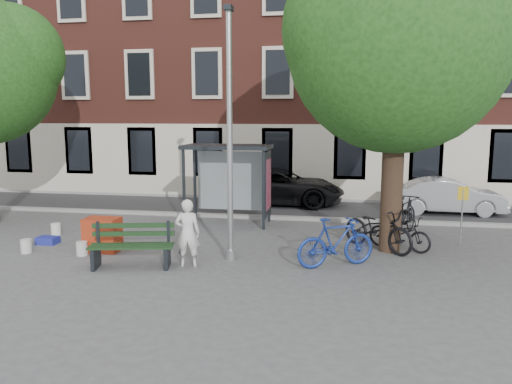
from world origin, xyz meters
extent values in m
plane|color=#4C4C4F|center=(0.00, 0.00, 0.00)|extent=(90.00, 90.00, 0.00)
cube|color=#28282B|center=(0.00, 7.00, 0.01)|extent=(40.00, 4.00, 0.01)
cube|color=gray|center=(0.00, 5.00, 0.06)|extent=(40.00, 0.25, 0.12)
cube|color=gray|center=(0.00, 9.00, 0.06)|extent=(40.00, 0.25, 0.12)
cube|color=brown|center=(0.00, 13.00, 7.00)|extent=(30.00, 8.00, 14.00)
cylinder|color=#9EA0A3|center=(0.00, 0.00, 3.00)|extent=(0.14, 0.14, 6.00)
cylinder|color=#9EA0A3|center=(0.00, 0.00, 0.12)|extent=(0.28, 0.28, 0.24)
cube|color=#1E2328|center=(0.00, 0.00, 6.05)|extent=(0.18, 0.35, 0.12)
cylinder|color=black|center=(4.00, 1.50, 1.70)|extent=(0.56, 0.56, 3.40)
sphere|color=#1A4414|center=(4.00, 1.50, 5.40)|extent=(5.60, 5.60, 5.60)
sphere|color=#1A4414|center=(4.90, 1.90, 5.90)|extent=(3.92, 3.92, 3.92)
sphere|color=#1A4414|center=(3.20, 1.20, 5.70)|extent=(4.20, 4.20, 4.20)
sphere|color=#1A4414|center=(4.20, 0.60, 6.00)|extent=(3.64, 3.64, 3.64)
sphere|color=#1A4414|center=(-8.10, 3.40, 5.50)|extent=(3.36, 3.36, 3.36)
cube|color=#1E2328|center=(-2.30, 3.40, 1.25)|extent=(0.08, 0.08, 2.50)
cube|color=#1E2328|center=(0.30, 3.40, 1.25)|extent=(0.08, 0.08, 2.50)
cube|color=#1E2328|center=(-2.30, 4.60, 1.25)|extent=(0.08, 0.08, 2.50)
cube|color=#1E2328|center=(0.30, 4.60, 1.25)|extent=(0.08, 0.08, 2.50)
cube|color=#1E2328|center=(-1.00, 4.00, 2.56)|extent=(2.85, 1.45, 0.12)
cube|color=#8C999E|center=(-1.00, 4.60, 1.38)|extent=(2.34, 0.04, 2.00)
cube|color=#1E2328|center=(0.30, 4.00, 1.38)|extent=(0.12, 1.14, 2.12)
cube|color=#D84C19|center=(0.37, 4.00, 1.38)|extent=(0.02, 0.90, 1.62)
imported|color=silver|center=(-0.88, -0.73, 0.82)|extent=(0.65, 0.48, 1.63)
cube|color=#1E2328|center=(-2.99, -1.25, 0.25)|extent=(0.22, 0.62, 0.51)
cube|color=#1E2328|center=(-1.34, -0.90, 0.25)|extent=(0.22, 0.62, 0.51)
cube|color=#173417|center=(-2.12, -1.27, 0.53)|extent=(1.95, 0.55, 0.04)
cube|color=#173417|center=(-2.16, -1.07, 0.53)|extent=(1.95, 0.55, 0.04)
cube|color=#173417|center=(-2.21, -0.88, 0.53)|extent=(1.95, 0.55, 0.04)
cube|color=#173417|center=(-2.23, -0.77, 0.75)|extent=(1.93, 0.47, 0.11)
cube|color=#173417|center=(-2.23, -0.77, 0.95)|extent=(1.93, 0.47, 0.11)
imported|color=black|center=(3.69, 1.53, 0.59)|extent=(2.17, 2.08, 1.17)
imported|color=navy|center=(2.60, -0.16, 0.60)|extent=(2.02, 1.44, 1.20)
imported|color=black|center=(4.27, 1.66, 0.46)|extent=(1.82, 1.41, 0.92)
imported|color=black|center=(4.59, 3.29, 0.61)|extent=(1.35, 2.10, 1.22)
imported|color=black|center=(0.20, 7.97, 0.73)|extent=(5.26, 2.49, 1.45)
imported|color=#999BA0|center=(6.56, 7.11, 0.65)|extent=(3.94, 1.38, 1.30)
cube|color=#9B2E14|center=(-3.52, 0.16, 0.45)|extent=(0.90, 0.61, 0.90)
cube|color=navy|center=(-5.42, 0.61, 0.10)|extent=(0.56, 0.41, 0.20)
cylinder|color=silver|center=(-3.86, -0.31, 0.18)|extent=(0.29, 0.29, 0.36)
cylinder|color=silver|center=(-5.43, -0.33, 0.18)|extent=(0.35, 0.35, 0.36)
cylinder|color=silver|center=(-5.75, 1.58, 0.18)|extent=(0.32, 0.32, 0.36)
cylinder|color=#9EA0A3|center=(5.99, 2.39, 0.80)|extent=(0.04, 0.04, 1.60)
cube|color=gold|center=(5.99, 2.39, 1.47)|extent=(0.29, 0.04, 0.37)
camera|label=1|loc=(2.70, -11.83, 3.60)|focal=35.00mm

